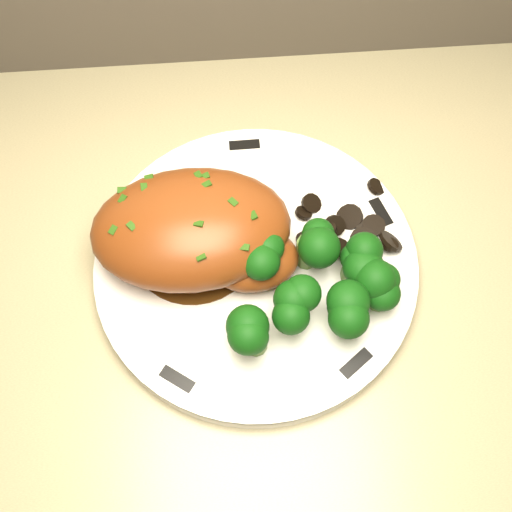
{
  "coord_description": "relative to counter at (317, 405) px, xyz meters",
  "views": [
    {
      "loc": [
        0.19,
        1.45,
        1.44
      ],
      "look_at": [
        0.21,
        1.71,
        0.91
      ],
      "focal_mm": 45.0,
      "sensor_mm": 36.0,
      "label": 1
    }
  ],
  "objects": [
    {
      "name": "counter",
      "position": [
        0.0,
        0.0,
        0.0
      ],
      "size": [
        2.03,
        0.67,
        1.0
      ],
      "color": "brown",
      "rests_on": "ground"
    },
    {
      "name": "rim_accent_3",
      "position": [
        -0.17,
        -0.07,
        0.46
      ],
      "size": [
        0.03,
        0.03,
        0.0
      ],
      "primitive_type": "cube",
      "rotation": [
        0.0,
        0.0,
        5.67
      ],
      "color": "black",
      "rests_on": "plate"
    },
    {
      "name": "plate",
      "position": [
        -0.09,
        0.04,
        0.45
      ],
      "size": [
        0.38,
        0.38,
        0.02
      ],
      "primitive_type": "cylinder",
      "rotation": [
        0.0,
        0.0,
        -0.31
      ],
      "color": "white",
      "rests_on": "counter"
    },
    {
      "name": "rim_accent_2",
      "position": [
        -0.22,
        0.08,
        0.46
      ],
      "size": [
        0.02,
        0.03,
        0.0
      ],
      "primitive_type": "cube",
      "rotation": [
        0.0,
        0.0,
        4.41
      ],
      "color": "black",
      "rests_on": "plate"
    },
    {
      "name": "chicken_breast",
      "position": [
        -0.14,
        0.05,
        0.49
      ],
      "size": [
        0.19,
        0.13,
        0.07
      ],
      "rotation": [
        0.0,
        0.0,
        0.02
      ],
      "color": "brown",
      "rests_on": "plate"
    },
    {
      "name": "mushroom_pile",
      "position": [
        -0.02,
        0.07,
        0.46
      ],
      "size": [
        0.1,
        0.07,
        0.03
      ],
      "color": "black",
      "rests_on": "plate"
    },
    {
      "name": "broccoli_florets",
      "position": [
        -0.04,
        -0.01,
        0.48
      ],
      "size": [
        0.15,
        0.11,
        0.05
      ],
      "rotation": [
        0.0,
        0.0,
        -0.19
      ],
      "color": "#507431",
      "rests_on": "plate"
    },
    {
      "name": "gravy_pool",
      "position": [
        -0.15,
        0.06,
        0.46
      ],
      "size": [
        0.12,
        0.12,
        0.0
      ],
      "primitive_type": "cylinder",
      "color": "#3B210A",
      "rests_on": "plate"
    },
    {
      "name": "rim_accent_0",
      "position": [
        0.03,
        0.08,
        0.46
      ],
      "size": [
        0.02,
        0.03,
        0.0
      ],
      "primitive_type": "cube",
      "rotation": [
        0.0,
        0.0,
        1.9
      ],
      "color": "black",
      "rests_on": "plate"
    },
    {
      "name": "rim_accent_1",
      "position": [
        -0.09,
        0.17,
        0.46
      ],
      "size": [
        0.03,
        0.01,
        0.0
      ],
      "primitive_type": "cube",
      "rotation": [
        0.0,
        0.0,
        3.16
      ],
      "color": "black",
      "rests_on": "plate"
    },
    {
      "name": "rim_accent_4",
      "position": [
        -0.01,
        -0.07,
        0.46
      ],
      "size": [
        0.03,
        0.03,
        0.0
      ],
      "primitive_type": "cube",
      "rotation": [
        0.0,
        0.0,
        6.93
      ],
      "color": "black",
      "rests_on": "plate"
    }
  ]
}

